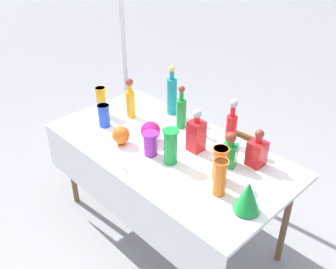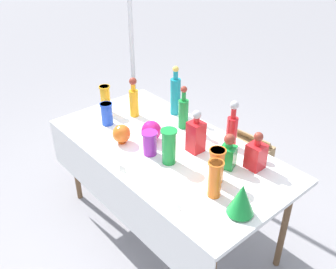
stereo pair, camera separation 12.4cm
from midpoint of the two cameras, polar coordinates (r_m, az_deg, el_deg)
The scene contains 22 objects.
ground_plane at distance 3.06m, azimuth -1.20°, elevation -13.91°, with size 40.00×40.00×0.00m, color gray.
display_table at distance 2.59m, azimuth -2.02°, elevation -3.50°, with size 1.75×0.91×0.76m.
tall_bottle_0 at distance 2.93m, azimuth -0.64°, elevation 6.14°, with size 0.08×0.08×0.40m.
tall_bottle_1 at distance 2.75m, azimuth 0.73°, elevation 3.61°, with size 0.07×0.07×0.33m.
tall_bottle_2 at distance 2.91m, azimuth -6.99°, elevation 5.18°, with size 0.07×0.07×0.32m.
tall_bottle_3 at distance 2.55m, azimuth 8.26°, elevation 1.28°, with size 0.07×0.07×0.35m.
square_decanter_0 at distance 2.48m, azimuth 2.88°, elevation 0.10°, with size 0.10×0.10×0.31m.
square_decanter_1 at distance 2.40m, azimuth 11.98°, elevation -2.52°, with size 0.10×0.10×0.26m.
square_decanter_2 at distance 2.37m, azimuth 7.90°, elevation -2.51°, with size 0.12×0.12×0.24m.
slender_vase_0 at distance 2.23m, azimuth 6.33°, elevation -4.38°, with size 0.10×0.10×0.22m.
slender_vase_1 at distance 2.12m, azimuth 6.24°, elevation -6.40°, with size 0.09×0.09×0.23m.
slender_vase_2 at distance 2.83m, azimuth -10.99°, elevation 2.93°, with size 0.10×0.10×0.17m.
slender_vase_3 at distance 3.00m, azimuth -11.31°, elevation 5.14°, with size 0.09×0.09×0.23m.
slender_vase_4 at distance 2.36m, azimuth -1.12°, elevation -1.72°, with size 0.11×0.11×0.24m.
slender_vase_5 at distance 2.46m, azimuth -4.13°, elevation -1.30°, with size 0.11×0.11×0.17m.
fluted_vase_0 at distance 2.04m, azimuth 10.35°, elevation -9.28°, with size 0.15×0.15×0.19m.
round_bowl_0 at distance 2.60m, azimuth -8.56°, elevation -0.11°, with size 0.13×0.13×0.14m.
round_bowl_1 at distance 2.61m, azimuth -4.03°, elevation 0.47°, with size 0.14×0.14×0.15m.
price_tag_left at distance 2.08m, azimuth 0.67°, elevation -10.83°, with size 0.05×0.01×0.03m, color white.
price_tag_center at distance 2.34m, azimuth -8.07°, elevation -5.50°, with size 0.05×0.01×0.04m, color white.
cardboard_box_behind_left at distance 3.68m, azimuth 9.55°, elevation -2.90°, with size 0.49×0.39×0.34m.
canopy_pole at distance 3.64m, azimuth -7.60°, elevation 10.80°, with size 0.18×0.18×2.33m.
Camera 1 is at (1.55, -1.50, 2.17)m, focal length 40.00 mm.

